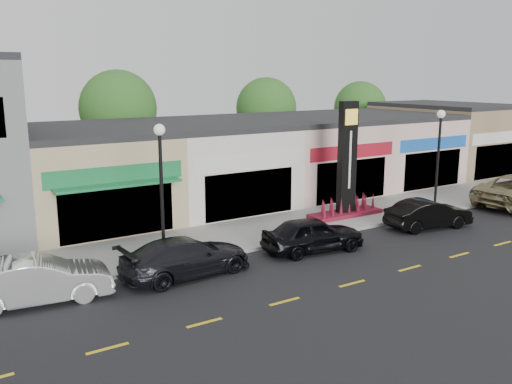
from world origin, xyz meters
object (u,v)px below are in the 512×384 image
Objects in this scene: car_white_van at (37,280)px; car_black_conv at (429,214)px; lamp_east_near at (439,150)px; car_black_sedan at (313,234)px; pylon_sign at (347,176)px; car_dark_sedan at (186,257)px; lamp_west_near at (161,180)px.

car_white_van reaches higher than car_black_conv.
lamp_east_near is 10.44m from car_black_sedan.
pylon_sign reaches higher than lamp_east_near.
car_dark_sedan is 12.92m from car_black_conv.
lamp_east_near is at bearing -18.75° from pylon_sign.
lamp_east_near is 1.08× the size of car_dark_sedan.
lamp_west_near is at bearing 5.37° from car_dark_sedan.
car_dark_sedan is (-10.75, -3.23, -1.54)m from pylon_sign.
car_white_van is at bearing 82.29° from car_dark_sedan.
car_white_van is at bearing -169.74° from pylon_sign.
car_dark_sedan is (0.25, -1.54, -2.74)m from lamp_west_near.
car_dark_sedan is (-15.75, -1.54, -2.74)m from lamp_east_near.
lamp_west_near is at bearing -69.25° from car_white_van.
pylon_sign is at bearing -72.50° from car_white_van.
car_black_conv is at bearing -85.20° from car_white_van.
car_black_sedan reaches higher than car_black_conv.
lamp_east_near reaches higher than car_dark_sedan.
pylon_sign is at bearing -46.97° from car_black_sedan.
car_black_conv is (7.08, -0.17, -0.04)m from car_black_sedan.
pylon_sign is 1.35× the size of car_black_sedan.
lamp_west_near is 5.77m from car_white_van.
car_white_van is at bearing 97.10° from car_black_conv.
pylon_sign is 4.53m from car_black_conv.
car_dark_sedan reaches higher than car_black_conv.
car_black_conv is (12.91, -0.43, -0.02)m from car_dark_sedan.
lamp_west_near is 11.19m from pylon_sign.
car_black_conv is (18.13, -0.77, -0.06)m from car_white_van.
car_black_sedan is (-9.92, -1.80, -2.72)m from lamp_east_near.
lamp_east_near is at bearing -45.67° from car_black_conv.
lamp_east_near reaches higher than car_black_sedan.
car_black_sedan is at bearing -16.45° from lamp_west_near.
lamp_west_near reaches higher than car_dark_sedan.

